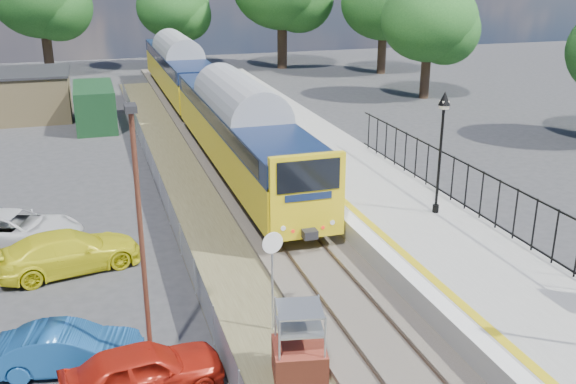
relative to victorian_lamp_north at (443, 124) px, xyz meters
name	(u,v)px	position (x,y,z in m)	size (l,w,h in m)	color
ground	(372,339)	(-5.30, -6.00, -4.30)	(120.00, 120.00, 0.00)	#2D2D30
track_bed	(263,215)	(-5.77, 3.67, -4.21)	(5.90, 80.00, 0.29)	#473F38
platform	(385,208)	(-1.10, 2.00, -3.85)	(5.00, 70.00, 0.90)	gray
platform_edge	(338,203)	(-3.16, 2.00, -3.39)	(0.90, 70.00, 0.01)	silver
victorian_lamp_north	(443,124)	(0.00, 0.00, 0.00)	(0.44, 0.44, 4.60)	black
palisade_fence	(530,221)	(1.25, -3.76, -2.46)	(0.12, 26.00, 2.00)	black
wire_fence	(163,194)	(-9.50, 6.00, -3.70)	(0.06, 52.00, 1.20)	#999EA3
outbuilding	(24,97)	(-16.21, 25.21, -2.78)	(10.80, 10.10, 3.12)	#A18A5A
tree_line	(182,5)	(-3.90, 36.00, 2.31)	(56.80, 43.80, 11.88)	#332319
train	(202,90)	(-5.30, 19.93, -1.96)	(2.82, 40.83, 3.51)	gold
brick_plinth	(299,346)	(-7.80, -7.17, -3.31)	(1.49, 1.49, 2.05)	maroon
speed_sign	(272,264)	(-7.80, -4.83, -2.21)	(0.61, 0.15, 3.03)	#999EA3
carpark_lamp	(141,233)	(-11.26, -6.05, -0.35)	(0.25, 0.50, 6.92)	#53291B
car_red	(143,371)	(-11.51, -6.59, -3.64)	(1.55, 3.84, 1.31)	#B41E10
car_blue	(68,349)	(-13.21, -5.00, -3.70)	(1.26, 3.61, 1.19)	#174A8B
car_yellow	(69,251)	(-13.25, 0.93, -3.61)	(1.91, 4.71, 1.37)	yellow
car_white	(14,230)	(-15.17, 3.51, -3.63)	(2.23, 4.83, 1.34)	silver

